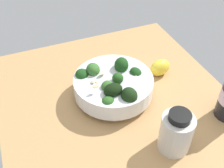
% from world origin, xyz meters
% --- Properties ---
extents(ground_plane, '(0.60, 0.60, 0.04)m').
position_xyz_m(ground_plane, '(0.00, 0.00, -0.02)').
color(ground_plane, tan).
extents(bowl_of_broccoli, '(0.21, 0.21, 0.10)m').
position_xyz_m(bowl_of_broccoli, '(0.00, -0.00, 0.04)').
color(bowl_of_broccoli, white).
rests_on(bowl_of_broccoli, ground_plane).
extents(lemon_wedge, '(0.07, 0.05, 0.05)m').
position_xyz_m(lemon_wedge, '(-0.16, -0.03, 0.03)').
color(lemon_wedge, yellow).
rests_on(lemon_wedge, ground_plane).
extents(bottle_short, '(0.07, 0.07, 0.11)m').
position_xyz_m(bottle_short, '(-0.06, 0.20, 0.05)').
color(bottle_short, beige).
rests_on(bottle_short, ground_plane).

